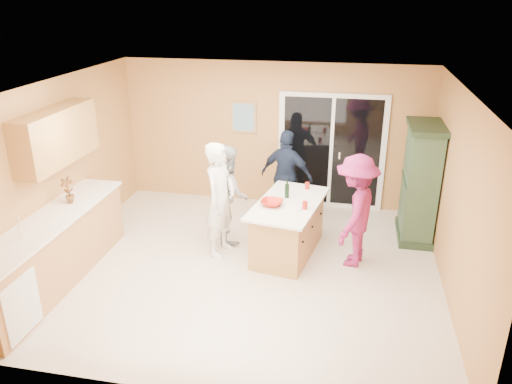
% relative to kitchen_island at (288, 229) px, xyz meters
% --- Properties ---
extents(floor, '(5.50, 5.50, 0.00)m').
position_rel_kitchen_island_xyz_m(floor, '(-0.55, -0.55, -0.39)').
color(floor, silver).
rests_on(floor, ground).
extents(ceiling, '(5.50, 5.00, 0.10)m').
position_rel_kitchen_island_xyz_m(ceiling, '(-0.55, -0.55, 2.21)').
color(ceiling, silver).
rests_on(ceiling, wall_back).
extents(wall_back, '(5.50, 0.10, 2.60)m').
position_rel_kitchen_island_xyz_m(wall_back, '(-0.55, 1.95, 0.91)').
color(wall_back, '#DDA95B').
rests_on(wall_back, ground).
extents(wall_front, '(5.50, 0.10, 2.60)m').
position_rel_kitchen_island_xyz_m(wall_front, '(-0.55, -3.05, 0.91)').
color(wall_front, '#DDA95B').
rests_on(wall_front, ground).
extents(wall_left, '(0.10, 5.00, 2.60)m').
position_rel_kitchen_island_xyz_m(wall_left, '(-3.30, -0.55, 0.91)').
color(wall_left, '#DDA95B').
rests_on(wall_left, ground).
extents(wall_right, '(0.10, 5.00, 2.60)m').
position_rel_kitchen_island_xyz_m(wall_right, '(2.20, -0.55, 0.91)').
color(wall_right, '#DDA95B').
rests_on(wall_right, ground).
extents(left_cabinet_run, '(0.65, 3.05, 1.24)m').
position_rel_kitchen_island_xyz_m(left_cabinet_run, '(-3.00, -1.60, 0.07)').
color(left_cabinet_run, '#B27945').
rests_on(left_cabinet_run, floor).
extents(upper_cabinets, '(0.35, 1.60, 0.75)m').
position_rel_kitchen_island_xyz_m(upper_cabinets, '(-3.12, -0.75, 1.48)').
color(upper_cabinets, '#B27945').
rests_on(upper_cabinets, wall_left).
extents(sliding_door, '(1.90, 0.07, 2.10)m').
position_rel_kitchen_island_xyz_m(sliding_door, '(0.50, 1.91, 0.66)').
color(sliding_door, silver).
rests_on(sliding_door, floor).
extents(framed_picture, '(0.46, 0.04, 0.56)m').
position_rel_kitchen_island_xyz_m(framed_picture, '(-1.10, 1.92, 1.21)').
color(framed_picture, '#A18250').
rests_on(framed_picture, wall_back).
extents(kitchen_island, '(1.13, 1.72, 0.84)m').
position_rel_kitchen_island_xyz_m(kitchen_island, '(0.00, 0.00, 0.00)').
color(kitchen_island, '#B27945').
rests_on(kitchen_island, floor).
extents(green_hutch, '(0.54, 1.02, 1.87)m').
position_rel_kitchen_island_xyz_m(green_hutch, '(1.94, 0.94, 0.52)').
color(green_hutch, '#1E311F').
rests_on(green_hutch, floor).
extents(woman_white, '(0.55, 0.71, 1.74)m').
position_rel_kitchen_island_xyz_m(woman_white, '(-0.99, -0.18, 0.48)').
color(woman_white, white).
rests_on(woman_white, floor).
extents(woman_grey, '(0.86, 0.94, 1.55)m').
position_rel_kitchen_island_xyz_m(woman_grey, '(-1.00, 0.33, 0.38)').
color(woman_grey, '#A1A1A3').
rests_on(woman_grey, floor).
extents(woman_navy, '(1.00, 0.63, 1.59)m').
position_rel_kitchen_island_xyz_m(woman_navy, '(-0.20, 1.20, 0.40)').
color(woman_navy, '#1A243A').
rests_on(woman_navy, floor).
extents(woman_magenta, '(0.86, 1.19, 1.65)m').
position_rel_kitchen_island_xyz_m(woman_magenta, '(0.97, -0.11, 0.43)').
color(woman_magenta, '#93204E').
rests_on(woman_magenta, floor).
extents(serving_bowl, '(0.36, 0.36, 0.08)m').
position_rel_kitchen_island_xyz_m(serving_bowl, '(-0.22, -0.16, 0.48)').
color(serving_bowl, '#B31E13').
rests_on(serving_bowl, kitchen_island).
extents(tulip_vase, '(0.21, 0.15, 0.40)m').
position_rel_kitchen_island_xyz_m(tulip_vase, '(-3.00, -0.86, 0.74)').
color(tulip_vase, maroon).
rests_on(tulip_vase, left_cabinet_run).
extents(tumbler_near, '(0.09, 0.09, 0.10)m').
position_rel_kitchen_island_xyz_m(tumbler_near, '(0.21, 0.58, 0.50)').
color(tumbler_near, '#B31E13').
rests_on(tumbler_near, kitchen_island).
extents(tumbler_far, '(0.09, 0.09, 0.11)m').
position_rel_kitchen_island_xyz_m(tumbler_far, '(0.26, -0.19, 0.50)').
color(tumbler_far, '#B31E13').
rests_on(tumbler_far, kitchen_island).
extents(wine_bottle, '(0.07, 0.07, 0.29)m').
position_rel_kitchen_island_xyz_m(wine_bottle, '(-0.05, 0.17, 0.56)').
color(wine_bottle, black).
rests_on(wine_bottle, kitchen_island).
extents(white_plate, '(0.25, 0.25, 0.02)m').
position_rel_kitchen_island_xyz_m(white_plate, '(0.10, -0.22, 0.45)').
color(white_plate, white).
rests_on(white_plate, kitchen_island).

